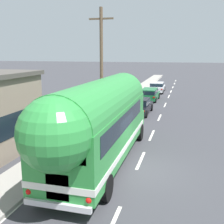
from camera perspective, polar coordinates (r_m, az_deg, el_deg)
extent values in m
plane|color=#38383D|center=(13.21, 5.11, -11.72)|extent=(300.00, 300.00, 0.00)
cube|color=silver|center=(14.25, 5.94, -9.87)|extent=(0.14, 2.40, 0.01)
cube|color=silver|center=(18.48, 8.20, -4.75)|extent=(0.14, 2.40, 0.01)
cube|color=silver|center=(23.54, 9.78, -1.12)|extent=(0.14, 2.40, 0.01)
cube|color=silver|center=(29.37, 10.90, 1.46)|extent=(0.14, 2.40, 0.01)
cube|color=silver|center=(35.22, 11.65, 3.18)|extent=(0.14, 2.40, 0.01)
cube|color=silver|center=(39.79, 12.08, 4.17)|extent=(0.14, 2.40, 0.01)
cube|color=silver|center=(44.78, 12.45, 5.01)|extent=(0.14, 2.40, 0.01)
cube|color=silver|center=(50.16, 12.76, 5.74)|extent=(0.14, 2.40, 0.01)
cube|color=silver|center=(55.56, 13.02, 6.32)|extent=(0.14, 2.40, 0.01)
cube|color=silver|center=(25.12, 2.03, -0.12)|extent=(0.12, 80.00, 0.01)
cube|color=gray|center=(23.47, -1.54, -0.81)|extent=(2.06, 90.00, 0.15)
cylinder|color=brown|center=(20.61, -2.18, 9.12)|extent=(0.24, 0.24, 8.50)
cube|color=brown|center=(20.72, -2.26, 18.69)|extent=(1.80, 0.12, 0.12)
cube|color=#2D8C3D|center=(13.13, -2.20, -3.69)|extent=(2.50, 9.49, 2.30)
cylinder|color=#2D8C3D|center=(12.87, -2.25, 1.24)|extent=(2.45, 9.39, 2.45)
sphere|color=#2D8C3D|center=(8.62, -11.59, -4.48)|extent=(2.40, 2.40, 2.40)
cube|color=#2D8C3D|center=(18.36, 2.82, -1.28)|extent=(2.26, 1.30, 0.95)
cube|color=silver|center=(13.32, -2.18, -6.38)|extent=(2.54, 9.53, 0.24)
cube|color=black|center=(12.70, -2.63, -1.44)|extent=(2.53, 7.69, 0.76)
cube|color=black|center=(8.77, -11.48, -7.63)|extent=(2.00, 0.08, 0.84)
cube|color=silver|center=(9.25, -11.18, -14.95)|extent=(0.80, 0.06, 0.90)
cube|color=silver|center=(9.47, -11.27, -18.42)|extent=(2.34, 0.14, 0.20)
sphere|color=red|center=(9.86, -16.82, -15.45)|extent=(0.20, 0.20, 0.20)
sphere|color=red|center=(9.01, -4.82, -17.70)|extent=(0.20, 0.20, 0.20)
cube|color=black|center=(17.52, 2.44, 2.49)|extent=(2.14, 0.10, 0.96)
cube|color=silver|center=(19.04, 3.26, -1.18)|extent=(0.90, 0.10, 0.56)
cylinder|color=black|center=(17.80, -1.62, -3.62)|extent=(0.26, 1.00, 1.00)
cylinder|color=black|center=(17.30, 5.85, -4.15)|extent=(0.26, 1.00, 1.00)
cylinder|color=black|center=(11.28, -12.93, -13.54)|extent=(0.26, 1.00, 1.00)
cylinder|color=black|center=(10.47, -1.10, -15.34)|extent=(0.26, 1.00, 1.00)
cube|color=black|center=(24.77, 5.65, 0.87)|extent=(1.95, 4.46, 0.60)
cube|color=black|center=(24.54, 5.62, 2.14)|extent=(1.68, 2.11, 0.55)
cube|color=black|center=(24.55, 5.62, 2.07)|extent=(1.74, 2.15, 0.43)
cube|color=red|center=(22.78, 2.62, 0.39)|extent=(0.20, 0.05, 0.14)
cube|color=red|center=(22.46, 6.54, 0.15)|extent=(0.20, 0.05, 0.14)
cylinder|color=black|center=(26.43, 4.42, 1.17)|extent=(0.22, 0.65, 0.64)
cylinder|color=black|center=(26.12, 8.15, 0.95)|extent=(0.22, 0.65, 0.64)
cylinder|color=black|center=(23.55, 2.84, -0.17)|extent=(0.22, 0.65, 0.64)
cylinder|color=black|center=(23.21, 7.02, -0.43)|extent=(0.22, 0.65, 0.64)
cube|color=#196633|center=(31.93, 7.83, 3.35)|extent=(1.86, 4.37, 0.60)
cube|color=#196633|center=(31.38, 7.72, 4.26)|extent=(1.62, 2.92, 0.55)
cube|color=black|center=(31.39, 7.72, 4.21)|extent=(1.68, 2.96, 0.43)
cube|color=red|center=(29.91, 5.76, 3.16)|extent=(0.20, 0.04, 0.14)
cube|color=red|center=(29.67, 8.64, 3.01)|extent=(0.20, 0.04, 0.14)
cylinder|color=black|center=(33.52, 6.78, 3.45)|extent=(0.21, 0.64, 0.64)
cylinder|color=black|center=(33.29, 9.63, 3.30)|extent=(0.21, 0.64, 0.64)
cylinder|color=black|center=(30.67, 5.85, 2.67)|extent=(0.21, 0.64, 0.64)
cylinder|color=black|center=(30.41, 8.95, 2.50)|extent=(0.21, 0.64, 0.64)
cube|color=white|center=(38.73, 9.28, 4.84)|extent=(1.89, 4.59, 0.60)
cube|color=white|center=(38.54, 9.29, 5.66)|extent=(1.68, 2.24, 0.55)
cube|color=black|center=(38.55, 9.29, 5.62)|extent=(1.74, 2.28, 0.43)
cube|color=red|center=(36.53, 7.67, 4.74)|extent=(0.20, 0.04, 0.14)
cube|color=red|center=(36.37, 10.21, 4.62)|extent=(0.20, 0.04, 0.14)
cylinder|color=black|center=(40.42, 8.23, 4.88)|extent=(0.20, 0.64, 0.64)
cylinder|color=black|center=(40.26, 10.76, 4.77)|extent=(0.20, 0.64, 0.64)
cylinder|color=black|center=(37.29, 7.67, 4.30)|extent=(0.20, 0.64, 0.64)
cylinder|color=black|center=(37.12, 10.40, 4.17)|extent=(0.20, 0.64, 0.64)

